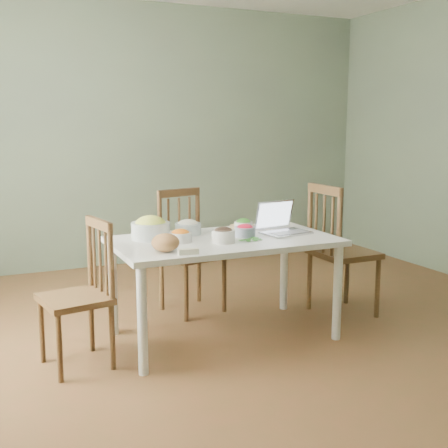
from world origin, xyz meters
name	(u,v)px	position (x,y,z in m)	size (l,w,h in m)	color
floor	(260,338)	(0.00, 0.00, 0.00)	(5.00, 5.00, 0.00)	brown
wall_back	(150,136)	(0.00, 2.50, 1.35)	(5.00, 0.00, 2.70)	#65785B
dining_table	(224,288)	(-0.22, 0.13, 0.35)	(1.50, 0.84, 0.70)	silver
chair_far	(192,252)	(-0.21, 0.75, 0.48)	(0.43, 0.41, 0.96)	#3C2917
chair_left	(75,295)	(-1.25, 0.06, 0.45)	(0.40, 0.38, 0.90)	#3C2917
chair_right	(344,250)	(0.84, 0.21, 0.51)	(0.45, 0.43, 1.02)	#3C2917
bread_boule	(165,242)	(-0.71, -0.09, 0.76)	(0.17, 0.17, 0.11)	#9E7643
butter_stick	(188,252)	(-0.61, -0.22, 0.72)	(0.12, 0.04, 0.03)	beige
bowl_squash	(151,228)	(-0.68, 0.33, 0.78)	(0.26, 0.26, 0.15)	#EBE458
bowl_carrot	(180,236)	(-0.53, 0.13, 0.75)	(0.15, 0.15, 0.09)	#CE4C08
bowl_onion	(188,227)	(-0.39, 0.38, 0.75)	(0.19, 0.19, 0.10)	silver
bowl_mushroom	(223,235)	(-0.28, 0.01, 0.75)	(0.15, 0.15, 0.10)	black
bowl_redpep	(245,230)	(-0.06, 0.13, 0.75)	(0.14, 0.14, 0.09)	#B92137
bowl_broccoli	(243,224)	(0.04, 0.35, 0.75)	(0.14, 0.14, 0.08)	#115012
flatbread	(242,226)	(0.08, 0.45, 0.71)	(0.19, 0.19, 0.02)	#C8B288
basil_bunch	(250,238)	(-0.08, 0.02, 0.71)	(0.19, 0.19, 0.02)	#2C752B
laptop	(286,218)	(0.25, 0.10, 0.82)	(0.33, 0.28, 0.22)	silver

